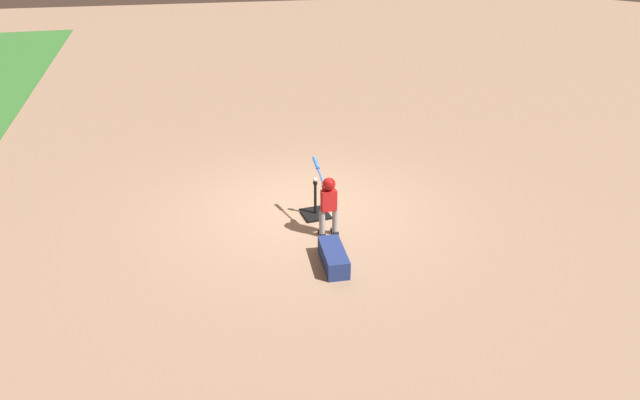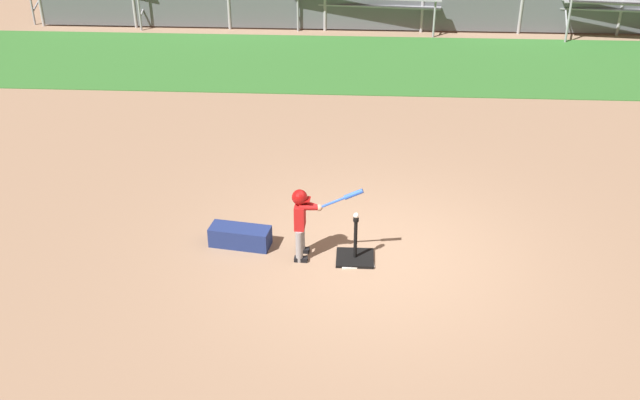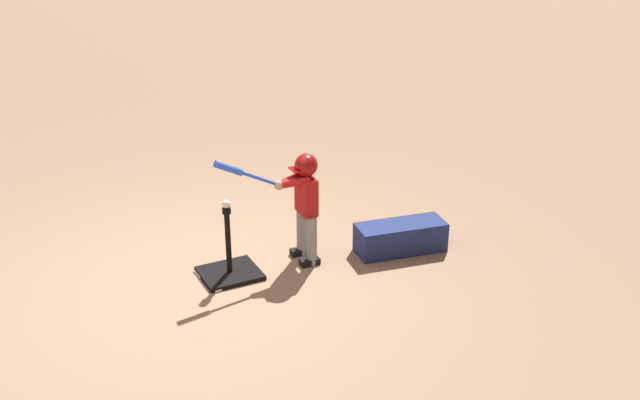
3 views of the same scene
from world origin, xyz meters
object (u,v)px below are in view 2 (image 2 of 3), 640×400
object	(u,v)px
baseball	(356,215)
bleachers_left_center	(633,10)
batting_tee	(355,255)
batter_child	(303,215)
equipment_bag	(240,236)
bleachers_far_left	(368,7)

from	to	relation	value
baseball	bleachers_left_center	distance (m)	12.87
batting_tee	batter_child	size ratio (longest dim) A/B	0.60
batting_tee	equipment_bag	size ratio (longest dim) A/B	0.78
bleachers_far_left	bleachers_left_center	world-z (taller)	bleachers_left_center
bleachers_left_center	equipment_bag	size ratio (longest dim) A/B	4.65
bleachers_far_left	equipment_bag	world-z (taller)	bleachers_far_left
batting_tee	baseball	xyz separation A→B (m)	(0.00, -0.00, 0.62)
bleachers_far_left	batter_child	bearing A→B (deg)	-94.49
bleachers_far_left	bleachers_left_center	size ratio (longest dim) A/B	1.02
bleachers_far_left	equipment_bag	size ratio (longest dim) A/B	4.73
bleachers_left_center	batting_tee	bearing A→B (deg)	-122.42
baseball	batting_tee	bearing A→B (deg)	90.00
batting_tee	baseball	world-z (taller)	baseball
bleachers_left_center	batter_child	bearing A→B (deg)	-125.06
batter_child	bleachers_far_left	distance (m)	11.34
batting_tee	baseball	size ratio (longest dim) A/B	8.80
batting_tee	bleachers_far_left	xyz separation A→B (m)	(0.18, 11.33, 0.41)
bleachers_far_left	bleachers_left_center	xyz separation A→B (m)	(6.72, -0.47, 0.15)
bleachers_left_center	equipment_bag	world-z (taller)	bleachers_left_center
batting_tee	bleachers_left_center	xyz separation A→B (m)	(6.90, 10.86, 0.56)
batting_tee	baseball	bearing A→B (deg)	-90.00
batting_tee	bleachers_far_left	distance (m)	11.34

